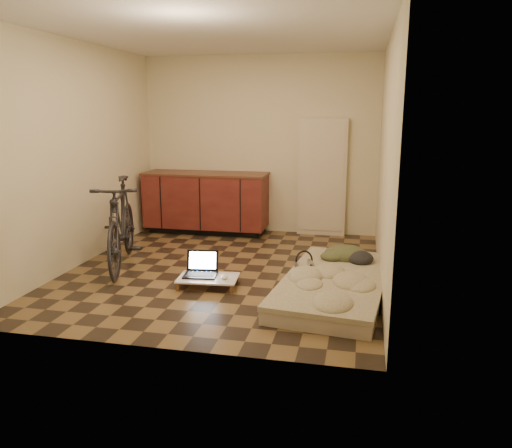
% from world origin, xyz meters
% --- Properties ---
extents(room_shell, '(3.50, 4.00, 2.60)m').
position_xyz_m(room_shell, '(0.00, 0.00, 1.30)').
color(room_shell, brown).
rests_on(room_shell, ground).
extents(cabinets, '(1.84, 0.62, 0.91)m').
position_xyz_m(cabinets, '(-0.75, 1.70, 0.47)').
color(cabinets, black).
rests_on(cabinets, ground).
extents(appliance_panel, '(0.70, 0.10, 1.70)m').
position_xyz_m(appliance_panel, '(0.95, 1.94, 0.85)').
color(appliance_panel, beige).
rests_on(appliance_panel, ground).
extents(bicycle, '(1.05, 1.86, 1.15)m').
position_xyz_m(bicycle, '(-1.20, -0.14, 0.58)').
color(bicycle, black).
rests_on(bicycle, ground).
extents(futon, '(1.21, 2.14, 0.17)m').
position_xyz_m(futon, '(1.30, -0.49, 0.09)').
color(futon, '#B2A28E').
rests_on(futon, ground).
extents(clothing_pile, '(0.56, 0.49, 0.21)m').
position_xyz_m(clothing_pile, '(1.42, 0.17, 0.28)').
color(clothing_pile, '#3D4327').
rests_on(clothing_pile, futon).
extents(headphones, '(0.33, 0.33, 0.16)m').
position_xyz_m(headphones, '(0.95, -0.25, 0.26)').
color(headphones, black).
rests_on(headphones, futon).
extents(lap_desk, '(0.65, 0.45, 0.10)m').
position_xyz_m(lap_desk, '(-0.02, -0.58, 0.09)').
color(lap_desk, brown).
rests_on(lap_desk, ground).
extents(laptop, '(0.38, 0.35, 0.24)m').
position_xyz_m(laptop, '(-0.12, -0.51, 0.15)').
color(laptop, black).
rests_on(laptop, lap_desk).
extents(mouse, '(0.09, 0.12, 0.04)m').
position_xyz_m(mouse, '(0.17, -0.60, 0.12)').
color(mouse, white).
rests_on(mouse, lap_desk).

